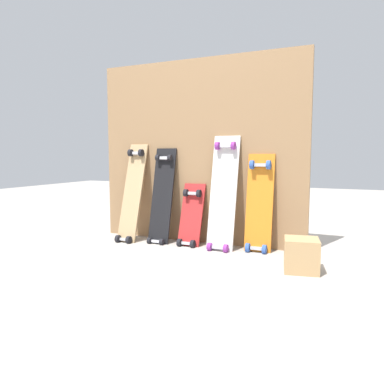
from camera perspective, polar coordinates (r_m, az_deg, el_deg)
name	(u,v)px	position (r m, az deg, el deg)	size (l,w,h in m)	color
ground_plane	(195,243)	(3.12, 0.52, -7.99)	(12.00, 12.00, 0.00)	#B2AAA0
plywood_wall_panel	(199,152)	(3.10, 1.04, 6.27)	(1.82, 0.04, 1.54)	#99724C
skateboard_natural	(132,196)	(3.23, -9.40, -0.61)	(0.18, 0.32, 0.91)	tan
skateboard_black	(162,200)	(3.13, -4.76, -1.18)	(0.19, 0.25, 0.88)	black
skateboard_red	(191,218)	(3.03, -0.20, -4.16)	(0.19, 0.23, 0.57)	#B22626
skateboard_white	(223,196)	(2.90, 4.87, -0.70)	(0.22, 0.27, 0.97)	silver
skateboard_orange	(259,207)	(2.87, 10.46, -2.26)	(0.21, 0.19, 0.82)	orange
wooden_crate	(301,255)	(2.47, 16.74, -9.41)	(0.21, 0.21, 0.21)	tan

